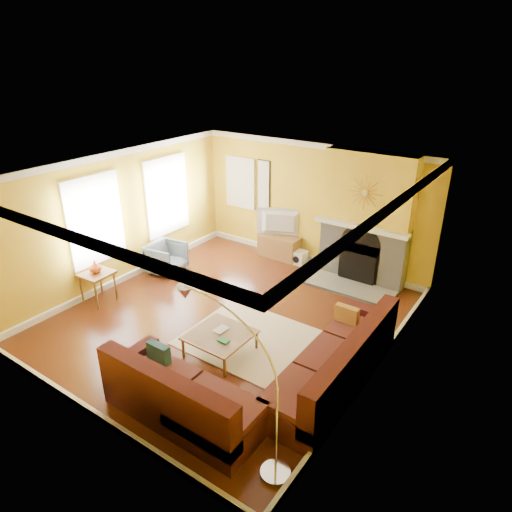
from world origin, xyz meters
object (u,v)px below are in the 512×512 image
Objects in this scene: side_table at (98,287)px; arc_lamp at (234,385)px; armchair at (166,258)px; coffee_table at (220,343)px; media_console at (279,247)px; sectional_sofa at (262,347)px.

side_table is 4.65m from arc_lamp.
armchair is 0.35× the size of arc_lamp.
side_table is at bearing -179.43° from coffee_table.
armchair is at bearing 149.91° from coffee_table.
side_table is 0.29× the size of arc_lamp.
media_console is at bearing 116.86° from arc_lamp.
side_table is at bearing -115.53° from media_console.
sectional_sofa is 3.94m from armchair.
sectional_sofa is at bearing 112.73° from arc_lamp.
sectional_sofa is 1.67m from arc_lamp.
sectional_sofa is 1.71× the size of arc_lamp.
sectional_sofa is 3.71× the size of media_console.
media_console is at bearing 64.47° from side_table.
media_console is (-1.19, 3.68, 0.08)m from coffee_table.
sectional_sofa reaches higher than media_console.
media_console is 2.61m from armchair.
side_table is (-3.77, -0.02, -0.15)m from sectional_sofa.
coffee_table is 0.96× the size of media_console.
sectional_sofa is at bearing -61.61° from media_console.
armchair is at bearing 143.82° from arc_lamp.
sectional_sofa reaches higher than side_table.
arc_lamp reaches higher than sectional_sofa.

